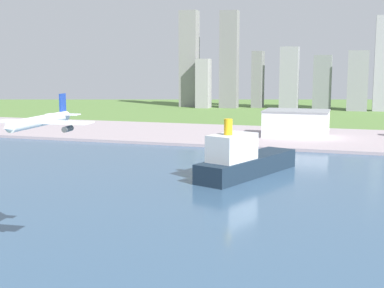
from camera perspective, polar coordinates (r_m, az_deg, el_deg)
ground_plane at (r=294.79m, az=3.44°, el=-4.20°), size 2400.00×2400.00×0.00m
water_bay at (r=238.65m, az=-0.02°, el=-7.22°), size 840.00×360.00×0.15m
industrial_pier at (r=478.59m, az=8.86°, el=0.77°), size 840.00×140.00×2.50m
airplane_landing at (r=170.03m, az=-15.90°, el=2.36°), size 31.39×37.72×10.79m
cargo_ship at (r=311.14m, az=5.53°, el=-1.74°), size 47.24×83.64×34.95m
warehouse_main at (r=473.46m, az=11.08°, el=2.19°), size 55.52×40.28×23.09m
distant_skyline at (r=804.52m, az=8.16°, el=7.70°), size 301.38×57.62×146.35m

